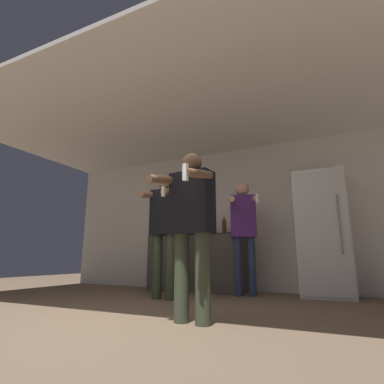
% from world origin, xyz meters
% --- Properties ---
extents(ground_plane, '(14.00, 14.00, 0.00)m').
position_xyz_m(ground_plane, '(0.00, 0.00, 0.00)').
color(ground_plane, brown).
extents(wall_back, '(7.00, 0.06, 2.55)m').
position_xyz_m(wall_back, '(0.00, 3.27, 1.27)').
color(wall_back, silver).
rests_on(wall_back, ground_plane).
extents(ceiling_slab, '(7.00, 3.76, 0.05)m').
position_xyz_m(ceiling_slab, '(0.00, 1.62, 2.57)').
color(ceiling_slab, silver).
rests_on(ceiling_slab, wall_back).
extents(refrigerator, '(0.72, 0.64, 1.83)m').
position_xyz_m(refrigerator, '(1.56, 2.94, 0.92)').
color(refrigerator, white).
rests_on(refrigerator, ground_plane).
extents(counter, '(1.70, 0.64, 0.95)m').
position_xyz_m(counter, '(-0.50, 2.94, 0.48)').
color(counter, '#47423D').
rests_on(counter, ground_plane).
extents(bottle_short_whiskey, '(0.09, 0.09, 0.25)m').
position_xyz_m(bottle_short_whiskey, '(-1.24, 2.94, 1.05)').
color(bottle_short_whiskey, maroon).
rests_on(bottle_short_whiskey, counter).
extents(bottle_clear_vodka, '(0.10, 0.10, 0.34)m').
position_xyz_m(bottle_clear_vodka, '(-0.72, 2.94, 1.09)').
color(bottle_clear_vodka, maroon).
rests_on(bottle_clear_vodka, counter).
extents(bottle_tall_gin, '(0.07, 0.07, 0.31)m').
position_xyz_m(bottle_tall_gin, '(0.01, 2.94, 1.08)').
color(bottle_tall_gin, '#563314').
rests_on(bottle_tall_gin, counter).
extents(bottle_green_wine, '(0.07, 0.07, 0.23)m').
position_xyz_m(bottle_green_wine, '(-0.32, 2.94, 1.03)').
color(bottle_green_wine, maroon).
rests_on(bottle_green_wine, counter).
extents(bottle_red_label, '(0.09, 0.09, 0.31)m').
position_xyz_m(bottle_red_label, '(-0.45, 2.94, 1.08)').
color(bottle_red_label, black).
rests_on(bottle_red_label, counter).
extents(person_woman_foreground, '(0.50, 0.56, 1.53)m').
position_xyz_m(person_woman_foreground, '(0.54, 0.52, 0.88)').
color(person_woman_foreground, '#38422D').
rests_on(person_woman_foreground, ground_plane).
extents(person_man_side, '(0.51, 0.47, 1.73)m').
position_xyz_m(person_man_side, '(-0.48, 1.75, 1.01)').
color(person_man_side, '#38422D').
rests_on(person_man_side, ground_plane).
extents(person_spectator_back, '(0.55, 0.59, 1.74)m').
position_xyz_m(person_spectator_back, '(0.45, 2.58, 1.08)').
color(person_spectator_back, navy).
rests_on(person_spectator_back, ground_plane).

